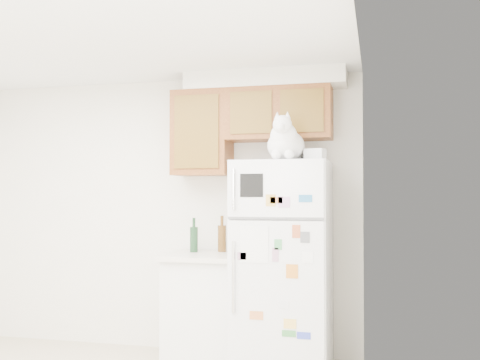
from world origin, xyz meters
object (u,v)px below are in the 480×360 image
(base_counter, at_px, (205,307))
(storage_box_front, at_px, (315,155))
(refrigerator, at_px, (283,265))
(storage_box_back, at_px, (301,156))
(cat, at_px, (286,143))
(bottle_amber, at_px, (222,234))
(bottle_green, at_px, (194,235))

(base_counter, height_order, storage_box_front, storage_box_front)
(refrigerator, height_order, storage_box_back, storage_box_back)
(refrigerator, xyz_separation_m, cat, (0.05, -0.16, 0.99))
(refrigerator, bearing_deg, bottle_amber, 156.31)
(bottle_green, bearing_deg, cat, -21.19)
(cat, bearing_deg, bottle_amber, 146.59)
(storage_box_back, relative_size, bottle_green, 0.59)
(refrigerator, bearing_deg, cat, -73.06)
(cat, relative_size, storage_box_back, 2.97)
(storage_box_back, relative_size, bottle_amber, 0.56)
(cat, bearing_deg, base_counter, 162.20)
(storage_box_back, height_order, bottle_green, storage_box_back)
(storage_box_back, distance_m, storage_box_front, 0.22)
(base_counter, xyz_separation_m, bottle_green, (-0.14, 0.10, 0.61))
(storage_box_front, xyz_separation_m, bottle_amber, (-0.87, 0.39, -0.66))
(storage_box_back, bearing_deg, base_counter, 161.64)
(base_counter, bearing_deg, refrigerator, -6.10)
(refrigerator, height_order, base_counter, refrigerator)
(refrigerator, xyz_separation_m, storage_box_front, (0.28, -0.13, 0.89))
(base_counter, height_order, storage_box_back, storage_box_back)
(cat, height_order, bottle_green, cat)
(base_counter, height_order, cat, cat)
(base_counter, relative_size, bottle_amber, 2.87)
(storage_box_back, bearing_deg, cat, -130.61)
(storage_box_front, bearing_deg, bottle_green, 179.74)
(bottle_green, bearing_deg, refrigerator, -12.03)
(refrigerator, height_order, bottle_amber, refrigerator)
(bottle_amber, bearing_deg, storage_box_back, -16.87)
(cat, distance_m, bottle_amber, 1.08)
(base_counter, distance_m, bottle_amber, 0.65)
(cat, xyz_separation_m, storage_box_back, (0.09, 0.20, -0.09))
(base_counter, relative_size, cat, 1.72)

